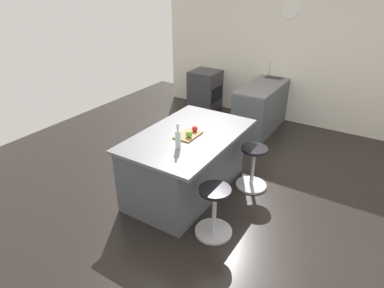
# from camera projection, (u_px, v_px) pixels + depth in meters

# --- Properties ---
(ground_plane) EXTENTS (7.63, 7.63, 0.00)m
(ground_plane) POSITION_uv_depth(u_px,v_px,m) (216.00, 184.00, 4.74)
(ground_plane) COLOR black
(interior_partition_left) EXTENTS (0.15, 5.48, 2.60)m
(interior_partition_left) POSITION_uv_depth(u_px,v_px,m) (289.00, 56.00, 6.36)
(interior_partition_left) COLOR silver
(interior_partition_left) RESTS_ON ground_plane
(sink_cabinet) EXTENTS (2.26, 0.60, 1.17)m
(sink_cabinet) POSITION_uv_depth(u_px,v_px,m) (269.00, 101.00, 6.58)
(sink_cabinet) COLOR #4C5156
(sink_cabinet) RESTS_ON ground_plane
(oven_range) EXTENTS (0.60, 0.61, 0.86)m
(oven_range) POSITION_uv_depth(u_px,v_px,m) (205.00, 90.00, 7.28)
(oven_range) COLOR #38383D
(oven_range) RESTS_ON ground_plane
(kitchen_island) EXTENTS (1.80, 1.14, 0.88)m
(kitchen_island) POSITION_uv_depth(u_px,v_px,m) (186.00, 162.00, 4.43)
(kitchen_island) COLOR #4C5156
(kitchen_island) RESTS_ON ground_plane
(stool_by_window) EXTENTS (0.44, 0.44, 0.62)m
(stool_by_window) POSITION_uv_depth(u_px,v_px,m) (253.00, 169.00, 4.57)
(stool_by_window) COLOR #B7B7BC
(stool_by_window) RESTS_ON ground_plane
(stool_middle) EXTENTS (0.44, 0.44, 0.62)m
(stool_middle) POSITION_uv_depth(u_px,v_px,m) (214.00, 213.00, 3.72)
(stool_middle) COLOR #B7B7BC
(stool_middle) RESTS_ON ground_plane
(cutting_board) EXTENTS (0.36, 0.24, 0.02)m
(cutting_board) POSITION_uv_depth(u_px,v_px,m) (188.00, 135.00, 4.15)
(cutting_board) COLOR olive
(cutting_board) RESTS_ON kitchen_island
(apple_green) EXTENTS (0.08, 0.08, 0.08)m
(apple_green) POSITION_uv_depth(u_px,v_px,m) (189.00, 134.00, 4.06)
(apple_green) COLOR #609E2D
(apple_green) RESTS_ON cutting_board
(apple_red) EXTENTS (0.08, 0.08, 0.08)m
(apple_red) POSITION_uv_depth(u_px,v_px,m) (195.00, 129.00, 4.21)
(apple_red) COLOR red
(apple_red) RESTS_ON cutting_board
(water_bottle) EXTENTS (0.06, 0.06, 0.31)m
(water_bottle) POSITION_uv_depth(u_px,v_px,m) (178.00, 139.00, 3.81)
(water_bottle) COLOR silver
(water_bottle) RESTS_ON kitchen_island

